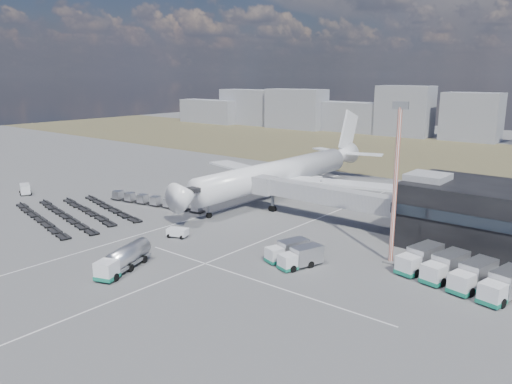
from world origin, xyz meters
The scene contains 16 objects.
ground centered at (0.00, 0.00, 0.00)m, with size 420.00×420.00×0.00m, color #565659.
grass_strip centered at (0.00, 110.00, 0.01)m, with size 420.00×90.00×0.01m, color brown.
lane_markings centered at (9.77, 3.00, 0.01)m, with size 47.12×110.00×0.01m.
terminal centered at (47.77, 23.96, 5.25)m, with size 30.40×16.40×11.00m.
jet_bridge centered at (15.90, 20.42, 5.05)m, with size 30.30×3.80×7.05m.
airliner centered at (0.00, 32.38, 5.29)m, with size 51.59×64.53×17.62m.
skyline centered at (-14.35, 153.47, 8.84)m, with size 303.17×22.01×24.13m.
fuel_tanker centered at (9.09, -16.79, 1.64)m, with size 5.84×10.40×3.27m.
pushback_tug centered at (4.00, -2.41, 0.75)m, with size 3.35×1.89×1.50m, color white.
utility_van centered at (-45.33, -3.65, 1.15)m, with size 4.32×1.95×2.30m, color white.
catering_truck centered at (2.00, 39.79, 1.51)m, with size 3.88×6.82×2.95m.
service_trucks_near centered at (25.69, 0.13, 1.44)m, with size 7.31×8.00×2.65m.
service_trucks_far centered at (46.12, 7.70, 1.70)m, with size 15.41×10.53×3.13m.
uld_row centered at (-14.58, 8.27, 1.09)m, with size 23.47×5.90×1.82m.
baggage_dollies centered at (-21.39, -5.86, 0.38)m, with size 30.29×20.18×0.76m.
floodlight_mast centered at (36.20, 9.20, 11.42)m, with size 2.17×1.76×22.79m.
Camera 1 is at (63.97, -55.02, 26.21)m, focal length 35.00 mm.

